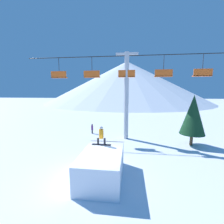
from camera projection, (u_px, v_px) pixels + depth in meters
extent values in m
plane|color=white|center=(97.00, 181.00, 9.04)|extent=(220.00, 220.00, 0.00)
cone|color=silver|center=(127.00, 82.00, 74.42)|extent=(76.61, 76.61, 19.91)
cube|color=white|center=(102.00, 165.00, 9.28)|extent=(2.47, 4.14, 1.67)
cube|color=silver|center=(107.00, 142.00, 11.16)|extent=(2.47, 0.10, 0.06)
cube|color=black|center=(101.00, 145.00, 10.44)|extent=(1.33, 0.26, 0.03)
cylinder|color=black|center=(98.00, 141.00, 10.43)|extent=(0.14, 0.14, 0.45)
cylinder|color=black|center=(105.00, 141.00, 10.38)|extent=(0.14, 0.14, 0.45)
cylinder|color=orange|center=(101.00, 134.00, 10.33)|extent=(0.31, 0.31, 0.63)
sphere|color=#B2B2B7|center=(101.00, 128.00, 10.27)|extent=(0.21, 0.21, 0.21)
cylinder|color=#B2B2B7|center=(126.00, 97.00, 16.59)|extent=(0.49, 0.49, 9.55)
cube|color=#B2B2B7|center=(127.00, 54.00, 15.96)|extent=(2.40, 0.24, 0.24)
cylinder|color=black|center=(127.00, 56.00, 15.99)|extent=(22.68, 0.08, 0.08)
cylinder|color=#28282D|center=(59.00, 68.00, 17.07)|extent=(0.06, 0.06, 2.21)
cube|color=#E05619|center=(59.00, 78.00, 17.22)|extent=(1.80, 0.44, 0.08)
cube|color=#E05619|center=(59.00, 74.00, 17.00)|extent=(1.80, 0.08, 0.70)
cylinder|color=#28282D|center=(92.00, 67.00, 16.61)|extent=(0.06, 0.06, 2.21)
cube|color=#E05619|center=(92.00, 77.00, 16.76)|extent=(1.80, 0.44, 0.08)
cube|color=#E05619|center=(92.00, 74.00, 16.53)|extent=(1.80, 0.08, 0.70)
cylinder|color=#28282D|center=(127.00, 66.00, 16.14)|extent=(0.06, 0.06, 2.21)
cube|color=#E05619|center=(127.00, 77.00, 16.29)|extent=(1.80, 0.44, 0.08)
cube|color=#E05619|center=(127.00, 73.00, 16.07)|extent=(1.80, 0.08, 0.70)
cylinder|color=#28282D|center=(164.00, 66.00, 15.68)|extent=(0.06, 0.06, 2.21)
cube|color=#E05619|center=(163.00, 76.00, 15.83)|extent=(1.80, 0.44, 0.08)
cube|color=#E05619|center=(164.00, 73.00, 15.60)|extent=(1.80, 0.08, 0.70)
cylinder|color=#28282D|center=(203.00, 65.00, 15.21)|extent=(0.06, 0.06, 2.21)
cube|color=#E05619|center=(202.00, 76.00, 15.36)|extent=(1.80, 0.44, 0.08)
cube|color=#E05619|center=(203.00, 72.00, 15.14)|extent=(1.80, 0.08, 0.70)
cylinder|color=#4C3823|center=(191.00, 140.00, 15.00)|extent=(0.29, 0.29, 1.16)
cone|color=#14381E|center=(193.00, 115.00, 14.66)|extent=(2.35, 2.35, 3.89)
cylinder|color=black|center=(92.00, 132.00, 19.25)|extent=(0.17, 0.17, 0.45)
cylinder|color=#471956|center=(92.00, 128.00, 19.18)|extent=(0.24, 0.24, 0.60)
sphere|color=#232328|center=(92.00, 125.00, 19.13)|extent=(0.18, 0.18, 0.18)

